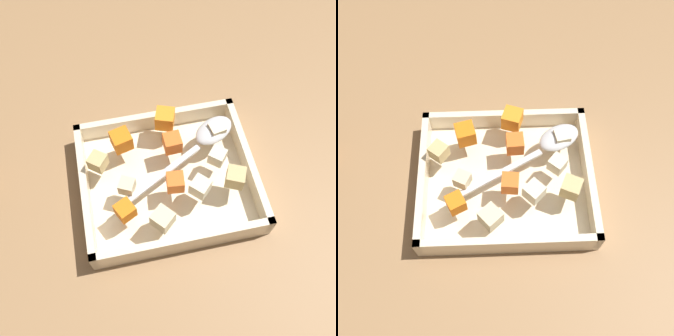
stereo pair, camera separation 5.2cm
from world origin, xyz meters
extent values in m
plane|color=#936D47|center=(0.00, 0.00, 0.00)|extent=(4.00, 4.00, 0.00)
cube|color=beige|center=(-0.01, 0.01, 0.01)|extent=(0.30, 0.25, 0.01)
cube|color=beige|center=(-0.01, -0.11, 0.03)|extent=(0.30, 0.01, 0.04)
cube|color=beige|center=(-0.01, 0.13, 0.03)|extent=(0.30, 0.01, 0.04)
cube|color=beige|center=(-0.15, 0.01, 0.03)|extent=(0.01, 0.25, 0.04)
cube|color=beige|center=(0.14, 0.01, 0.03)|extent=(0.01, 0.25, 0.04)
cube|color=orange|center=(-0.07, 0.07, 0.07)|extent=(0.04, 0.04, 0.03)
cube|color=orange|center=(0.01, 0.10, 0.07)|extent=(0.04, 0.04, 0.03)
cube|color=orange|center=(0.00, -0.02, 0.07)|extent=(0.03, 0.03, 0.03)
cube|color=orange|center=(-0.09, -0.05, 0.07)|extent=(0.04, 0.04, 0.03)
cube|color=orange|center=(0.01, 0.05, 0.07)|extent=(0.03, 0.03, 0.03)
cube|color=tan|center=(-0.12, 0.04, 0.07)|extent=(0.04, 0.04, 0.03)
cube|color=beige|center=(-0.03, -0.08, 0.07)|extent=(0.04, 0.04, 0.03)
cube|color=beige|center=(0.09, 0.06, 0.07)|extent=(0.03, 0.03, 0.02)
cube|color=beige|center=(-0.08, -0.01, 0.06)|extent=(0.03, 0.03, 0.02)
cube|color=tan|center=(0.10, -0.03, 0.07)|extent=(0.04, 0.04, 0.03)
cube|color=beige|center=(0.04, -0.04, 0.07)|extent=(0.04, 0.04, 0.03)
cube|color=beige|center=(0.08, 0.01, 0.07)|extent=(0.04, 0.04, 0.03)
ellipsoid|color=silver|center=(0.09, 0.07, 0.06)|extent=(0.09, 0.08, 0.02)
cube|color=silver|center=(-0.02, 0.00, 0.06)|extent=(0.16, 0.09, 0.01)
camera|label=1|loc=(-0.07, -0.29, 0.63)|focal=41.32mm
camera|label=2|loc=(-0.02, -0.30, 0.63)|focal=41.32mm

